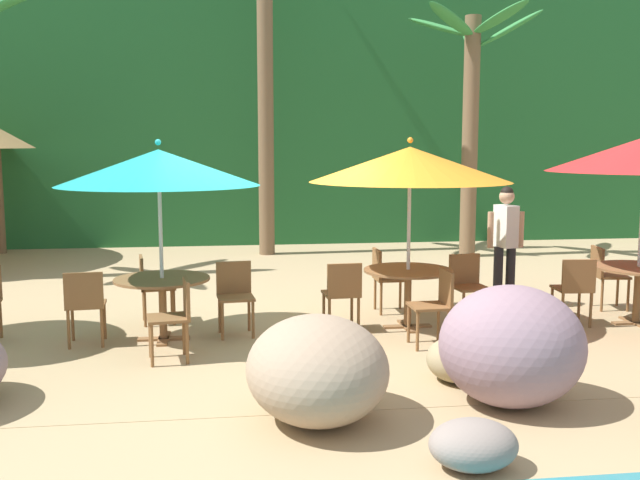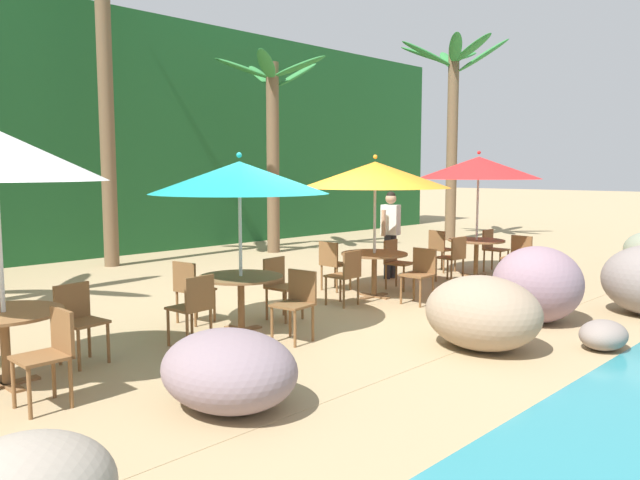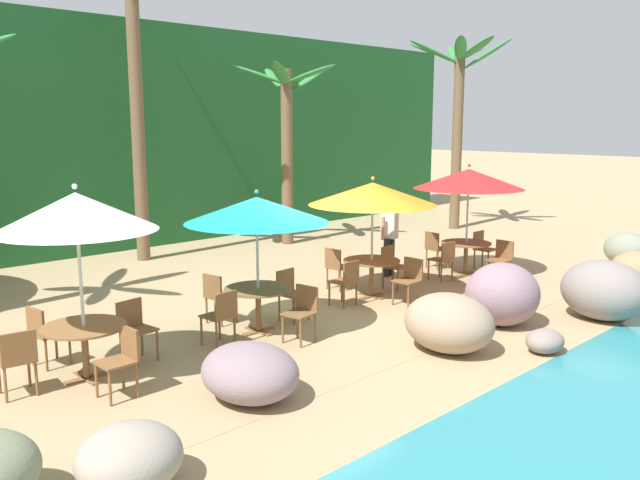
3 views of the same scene
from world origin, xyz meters
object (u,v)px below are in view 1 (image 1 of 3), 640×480
object	(u,v)px
chair_teal_inland	(151,284)
waiter_in_white	(505,238)
chair_red_left	(575,286)
chair_orange_seaward	(468,283)
umbrella_orange	(410,165)
palm_tree_third	(472,95)
dining_table_teal	(162,288)
chair_orange_left	(343,291)
chair_orange_right	(437,302)
umbrella_teal	(159,168)
dining_table_orange	(408,279)
palm_tree_second	(265,32)
chair_teal_seaward	(235,292)
chair_orange_inland	(385,275)
chair_red_inland	(604,272)
chair_teal_right	(176,313)
dining_table_red	(638,276)
chair_teal_left	(85,302)

from	to	relation	value
chair_teal_inland	waiter_in_white	distance (m)	4.83
chair_red_left	chair_orange_seaward	bearing A→B (deg)	161.78
umbrella_orange	palm_tree_third	size ratio (longest dim) A/B	0.50
dining_table_teal	chair_orange_left	distance (m)	2.13
chair_orange_right	waiter_in_white	bearing A→B (deg)	49.55
waiter_in_white	umbrella_teal	bearing A→B (deg)	-166.46
dining_table_orange	palm_tree_second	bearing A→B (deg)	102.30
umbrella_teal	chair_red_left	bearing A→B (deg)	-0.38
chair_teal_seaward	chair_orange_inland	distance (m)	2.20
chair_orange_right	palm_tree_second	xyz separation A→B (m)	(-1.49, 7.15, 3.99)
umbrella_orange	chair_orange_seaward	size ratio (longest dim) A/B	2.83
chair_orange_inland	chair_red_inland	xyz separation A→B (m)	(3.06, -0.19, 0.00)
dining_table_teal	waiter_in_white	size ratio (longest dim) A/B	0.65
chair_teal_right	umbrella_orange	size ratio (longest dim) A/B	0.35
dining_table_orange	chair_orange_inland	size ratio (longest dim) A/B	1.26
chair_red_inland	palm_tree_second	world-z (taller)	palm_tree_second
dining_table_red	palm_tree_second	distance (m)	8.72
chair_teal_inland	palm_tree_third	world-z (taller)	palm_tree_third
chair_orange_left	palm_tree_second	world-z (taller)	palm_tree_second
chair_teal_inland	dining_table_red	distance (m)	6.18
chair_teal_inland	umbrella_orange	size ratio (longest dim) A/B	0.35
chair_teal_seaward	chair_red_inland	size ratio (longest dim) A/B	1.00
dining_table_orange	chair_orange_right	xyz separation A→B (m)	(0.11, -0.85, -0.10)
chair_orange_seaward	palm_tree_second	size ratio (longest dim) A/B	0.12
dining_table_orange	chair_orange_seaward	distance (m)	0.86
chair_teal_right	waiter_in_white	bearing A→B (deg)	23.84
chair_orange_left	waiter_in_white	size ratio (longest dim) A/B	0.51
chair_orange_inland	chair_red_inland	distance (m)	3.07
umbrella_teal	dining_table_orange	size ratio (longest dim) A/B	2.12
chair_teal_seaward	chair_teal_left	xyz separation A→B (m)	(-1.68, -0.33, 0.00)
chair_teal_right	chair_red_left	bearing A→B (deg)	9.33
dining_table_teal	chair_teal_inland	distance (m)	0.86
umbrella_teal	chair_red_inland	world-z (taller)	umbrella_teal
dining_table_red	waiter_in_white	distance (m)	1.77
chair_orange_left	chair_red_left	distance (m)	2.92
dining_table_teal	chair_red_left	xyz separation A→B (m)	(5.05, -0.03, -0.10)
umbrella_teal	dining_table_orange	bearing A→B (deg)	3.63
chair_teal_inland	chair_orange_left	xyz separation A→B (m)	(2.34, -0.78, 0.00)
chair_teal_seaward	chair_teal_right	distance (m)	1.18
dining_table_teal	chair_red_inland	distance (m)	5.99
dining_table_teal	palm_tree_second	size ratio (longest dim) A/B	0.15
chair_teal_inland	palm_tree_second	world-z (taller)	palm_tree_second
umbrella_orange	dining_table_red	xyz separation A→B (m)	(2.93, -0.20, -1.41)
chair_teal_inland	chair_teal_right	world-z (taller)	same
chair_teal_right	dining_table_orange	size ratio (longest dim) A/B	0.79
chair_teal_inland	chair_red_left	xyz separation A→B (m)	(5.27, -0.86, 0.00)
chair_teal_seaward	palm_tree_third	size ratio (longest dim) A/B	0.18
palm_tree_third	chair_teal_right	bearing A→B (deg)	-129.83
chair_teal_right	dining_table_orange	world-z (taller)	chair_teal_right
chair_red_inland	chair_orange_left	bearing A→B (deg)	-168.25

